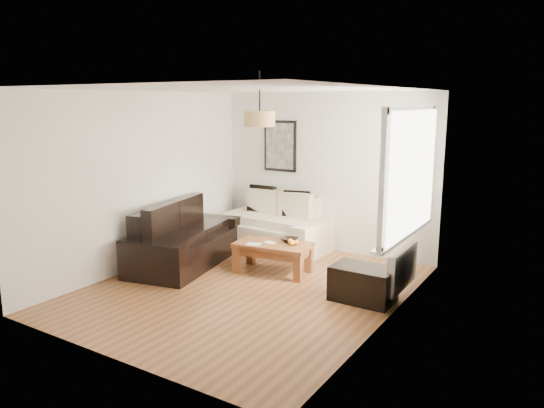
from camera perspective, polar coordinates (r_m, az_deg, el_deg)
The scene contains 21 objects.
floor at distance 6.92m, azimuth -2.67°, elevation -9.39°, with size 4.50×4.50×0.00m, color brown.
ceiling at distance 6.47m, azimuth -2.89°, elevation 12.66°, with size 3.80×4.50×0.00m, color white, non-canonical shape.
wall_back at distance 8.50m, azimuth 5.93°, elevation 3.51°, with size 3.80×0.04×2.60m, color silver, non-canonical shape.
wall_front at distance 4.94m, azimuth -17.86°, elevation -2.68°, with size 3.80×0.04×2.60m, color silver, non-canonical shape.
wall_left at distance 7.80m, azimuth -14.32°, elevation 2.52°, with size 0.04×4.50×2.60m, color silver, non-canonical shape.
wall_right at distance 5.72m, azimuth 13.04°, elevation -0.54°, with size 0.04×4.50×2.60m, color silver, non-canonical shape.
window_bay at distance 6.44m, azimuth 15.17°, elevation 3.36°, with size 0.14×1.90×1.60m, color white, non-canonical shape.
radiator at distance 6.72m, azimuth 14.31°, elevation -6.96°, with size 0.10×0.90×0.52m, color white.
poster at distance 8.83m, azimuth 0.92°, elevation 6.48°, with size 0.62×0.04×0.87m, color black, non-canonical shape.
pendant_shade at distance 6.72m, azimuth -1.38°, elevation 9.47°, with size 0.40×0.40×0.20m, color tan.
loveseat_cream at distance 8.58m, azimuth 0.23°, elevation -2.16°, with size 1.79×0.98×0.89m, color beige, non-canonical shape.
sofa_leather at distance 7.92m, azimuth -9.66°, elevation -3.52°, with size 2.02×0.98×0.88m, color black, non-canonical shape.
coffee_table at distance 7.47m, azimuth 0.12°, elevation -5.99°, with size 1.08×0.59×0.44m, color brown, non-canonical shape.
ottoman at distance 6.55m, azimuth 10.10°, elevation -8.74°, with size 0.77×0.49×0.44m, color black.
cushion_left at distance 8.89m, azimuth -1.16°, elevation 0.58°, with size 0.47×0.14×0.47m, color black.
cushion_right at distance 8.54m, azimuth 2.72°, elevation 0.02°, with size 0.44×0.14×0.44m, color black.
fruit_bowl at distance 7.46m, azimuth 1.99°, elevation -4.02°, with size 0.24×0.24×0.06m, color black.
orange_a at distance 7.28m, azimuth 2.22°, elevation -4.32°, with size 0.08×0.08×0.08m, color orange.
orange_b at distance 7.30m, azimuth 2.74°, elevation -4.28°, with size 0.07×0.07×0.07m, color orange.
orange_c at distance 7.36m, azimuth 2.04°, elevation -4.16°, with size 0.08×0.08×0.08m, color orange.
papers at distance 7.35m, azimuth -2.08°, elevation -4.48°, with size 0.21×0.15×0.01m, color white.
Camera 1 is at (3.70, -5.31, 2.45)m, focal length 33.82 mm.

